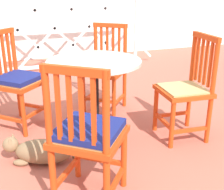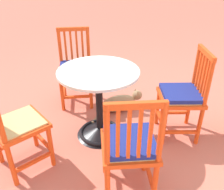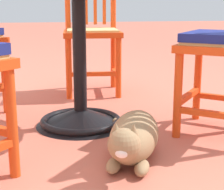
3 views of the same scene
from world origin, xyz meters
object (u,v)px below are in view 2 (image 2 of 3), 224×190
tabby_cat (121,102)px  cafe_table (100,111)px  orange_chair_by_planter (75,69)px  orange_chair_facing_out (15,126)px  orange_chair_at_corner (130,147)px  orange_chair_near_fence (183,96)px

tabby_cat → cafe_table: bearing=18.0°
cafe_table → tabby_cat: bearing=-162.0°
orange_chair_by_planter → orange_chair_facing_out: size_ratio=1.00×
orange_chair_facing_out → orange_chair_at_corner: same height
orange_chair_by_planter → tabby_cat: bearing=115.2°
cafe_table → orange_chair_by_planter: size_ratio=0.83×
orange_chair_near_fence → orange_chair_by_planter: same height
orange_chair_near_fence → orange_chair_facing_out: (1.36, -0.73, -0.01)m
orange_chair_near_fence → orange_chair_by_planter: 1.30m
orange_chair_by_planter → orange_chair_facing_out: bearing=27.3°
orange_chair_by_planter → orange_chair_at_corner: (0.58, 1.37, 0.00)m
orange_chair_near_fence → orange_chair_facing_out: bearing=-28.2°
orange_chair_by_planter → orange_chair_facing_out: 1.16m
orange_chair_near_fence → orange_chair_at_corner: (0.91, 0.11, 0.00)m
orange_chair_by_planter → orange_chair_near_fence: bearing=104.8°
cafe_table → orange_chair_facing_out: size_ratio=0.83×
cafe_table → orange_chair_near_fence: (-0.59, 0.56, 0.16)m
cafe_table → orange_chair_by_planter: bearing=-110.0°
tabby_cat → orange_chair_near_fence: bearing=96.4°
orange_chair_near_fence → orange_chair_at_corner: size_ratio=1.00×
cafe_table → tabby_cat: 0.56m
orange_chair_near_fence → tabby_cat: bearing=-83.6°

